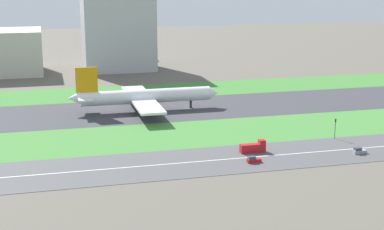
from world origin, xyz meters
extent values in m
plane|color=#5B564C|center=(0.00, 0.00, 0.00)|extent=(800.00, 800.00, 0.00)
cube|color=#38383D|center=(0.00, 0.00, 0.05)|extent=(280.00, 46.00, 0.10)
cube|color=#3D7A33|center=(0.00, 41.00, 0.05)|extent=(280.00, 36.00, 0.10)
cube|color=#427F38|center=(0.00, -41.00, 0.05)|extent=(280.00, 36.00, 0.10)
cube|color=#4C4C4F|center=(0.00, -73.00, 0.05)|extent=(280.00, 28.00, 0.10)
cube|color=silver|center=(0.00, -73.00, 0.11)|extent=(266.00, 0.50, 0.01)
cylinder|color=white|center=(-17.90, 0.00, 6.30)|extent=(56.00, 6.00, 6.00)
cone|color=white|center=(12.10, 0.00, 6.30)|extent=(4.00, 5.70, 5.70)
cone|color=white|center=(-48.40, 0.00, 7.10)|extent=(5.00, 5.40, 5.40)
cube|color=orange|center=(-42.90, 0.00, 14.30)|extent=(9.00, 0.80, 11.00)
cube|color=white|center=(-43.90, 0.00, 7.30)|extent=(6.00, 16.00, 0.60)
cube|color=white|center=(-19.90, 15.00, 5.10)|extent=(10.00, 26.00, 1.00)
cylinder|color=gray|center=(-18.90, 9.00, 2.90)|extent=(5.00, 3.20, 3.20)
cube|color=white|center=(-19.90, -15.00, 5.10)|extent=(10.00, 26.00, 1.00)
cylinder|color=gray|center=(-18.90, -9.00, 2.90)|extent=(5.00, 3.20, 3.20)
cylinder|color=black|center=(1.70, 0.00, 1.70)|extent=(1.00, 1.00, 3.20)
cylinder|color=black|center=(-21.90, 3.50, 1.70)|extent=(1.00, 1.00, 3.20)
cylinder|color=black|center=(-21.90, -3.50, 1.70)|extent=(1.00, 1.00, 3.20)
cube|color=#B2191E|center=(2.06, -78.00, 0.65)|extent=(4.40, 1.80, 1.10)
cube|color=#333D4C|center=(1.26, -78.00, 1.65)|extent=(2.20, 1.66, 0.90)
cube|color=#99999E|center=(38.81, -78.00, 0.65)|extent=(4.40, 1.80, 1.10)
cube|color=#333D4C|center=(38.01, -78.00, 1.65)|extent=(2.20, 1.66, 0.90)
cube|color=#B2191E|center=(5.30, -68.00, 1.50)|extent=(8.40, 2.50, 2.80)
cube|color=#B2191E|center=(8.50, -68.00, 3.50)|extent=(2.00, 2.30, 1.20)
cylinder|color=#4C4C51|center=(39.37, -60.00, 3.10)|extent=(0.24, 0.24, 6.00)
cube|color=black|center=(39.37, -60.00, 6.70)|extent=(0.36, 0.36, 1.20)
sphere|color=#19D826|center=(39.37, -60.20, 7.00)|extent=(0.24, 0.24, 0.24)
cube|color=#B2B2B7|center=(-14.87, 114.00, 26.30)|extent=(42.01, 34.87, 52.61)
cylinder|color=silver|center=(-0.33, 159.00, 7.91)|extent=(20.14, 20.14, 15.82)
camera|label=1|loc=(-59.48, -238.67, 57.14)|focal=53.94mm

